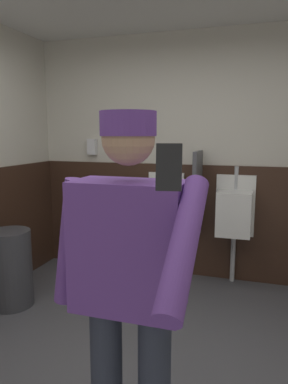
{
  "coord_description": "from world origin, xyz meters",
  "views": [
    {
      "loc": [
        0.74,
        -1.89,
        1.58
      ],
      "look_at": [
        0.13,
        0.04,
        1.25
      ],
      "focal_mm": 33.71,
      "sensor_mm": 36.0,
      "label": 1
    }
  ],
  "objects_px": {
    "urinal_left": "(163,208)",
    "urinal_middle": "(234,212)",
    "trash_bin": "(10,268)",
    "soap_dispenser": "(92,147)",
    "cell_phone": "(169,167)",
    "person": "(129,281)"
  },
  "relations": [
    {
      "from": "urinal_left",
      "to": "urinal_middle",
      "type": "distance_m",
      "value": 0.75
    },
    {
      "from": "trash_bin",
      "to": "soap_dispenser",
      "type": "bearing_deg",
      "value": 77.69
    },
    {
      "from": "urinal_middle",
      "to": "cell_phone",
      "type": "relative_size",
      "value": 11.27
    },
    {
      "from": "urinal_left",
      "to": "soap_dispenser",
      "type": "relative_size",
      "value": 6.89
    },
    {
      "from": "urinal_left",
      "to": "soap_dispenser",
      "type": "bearing_deg",
      "value": 172.38
    },
    {
      "from": "person",
      "to": "trash_bin",
      "type": "bearing_deg",
      "value": 141.37
    },
    {
      "from": "urinal_middle",
      "to": "soap_dispenser",
      "type": "xyz_separation_m",
      "value": [
        -1.64,
        0.12,
        0.64
      ]
    },
    {
      "from": "cell_phone",
      "to": "trash_bin",
      "type": "height_order",
      "value": "cell_phone"
    },
    {
      "from": "person",
      "to": "soap_dispenser",
      "type": "xyz_separation_m",
      "value": [
        -1.37,
        2.52,
        0.44
      ]
    },
    {
      "from": "cell_phone",
      "to": "soap_dispenser",
      "type": "xyz_separation_m",
      "value": [
        -1.66,
        3.02,
        -0.08
      ]
    },
    {
      "from": "urinal_left",
      "to": "trash_bin",
      "type": "xyz_separation_m",
      "value": [
        -1.16,
        -1.1,
        -0.42
      ]
    },
    {
      "from": "urinal_middle",
      "to": "cell_phone",
      "type": "bearing_deg",
      "value": -89.72
    },
    {
      "from": "urinal_middle",
      "to": "person",
      "type": "height_order",
      "value": "person"
    },
    {
      "from": "urinal_left",
      "to": "soap_dispenser",
      "type": "xyz_separation_m",
      "value": [
        -0.89,
        0.12,
        0.64
      ]
    },
    {
      "from": "urinal_left",
      "to": "cell_phone",
      "type": "height_order",
      "value": "cell_phone"
    },
    {
      "from": "urinal_middle",
      "to": "trash_bin",
      "type": "height_order",
      "value": "urinal_middle"
    },
    {
      "from": "trash_bin",
      "to": "cell_phone",
      "type": "bearing_deg",
      "value": -43.25
    },
    {
      "from": "urinal_middle",
      "to": "person",
      "type": "relative_size",
      "value": 0.74
    },
    {
      "from": "urinal_left",
      "to": "person",
      "type": "relative_size",
      "value": 0.74
    },
    {
      "from": "person",
      "to": "soap_dispenser",
      "type": "height_order",
      "value": "person"
    },
    {
      "from": "urinal_left",
      "to": "trash_bin",
      "type": "bearing_deg",
      "value": -136.57
    },
    {
      "from": "urinal_left",
      "to": "soap_dispenser",
      "type": "height_order",
      "value": "soap_dispenser"
    }
  ]
}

